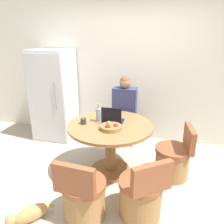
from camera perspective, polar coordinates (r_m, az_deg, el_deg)
The scene contains 13 objects.
ground_plane at distance 3.16m, azimuth -1.27°, elevation -18.66°, with size 12.00×12.00×0.00m, color #B2A899.
wall_back at distance 4.15m, azimuth 4.71°, elevation 10.47°, with size 7.00×0.06×2.60m.
refrigerator at distance 4.35m, azimuth -14.93°, elevation 4.27°, with size 0.73×0.67×1.70m.
dining_table at distance 3.15m, azimuth -0.44°, elevation -7.03°, with size 1.20×1.20×0.77m.
chair_right_side at distance 3.32m, azimuth 15.75°, elevation -11.91°, with size 0.51×0.50×0.78m.
chair_near_right_corner at distance 2.62m, azimuth 7.65°, elevation -20.83°, with size 0.57×0.57×0.78m.
chair_near_camera at distance 2.61m, azimuth -7.47°, elevation -21.16°, with size 0.50×0.50×0.78m.
person_seated at distance 3.82m, azimuth 3.42°, elevation 0.56°, with size 0.40×0.37×1.32m.
laptop at distance 3.09m, azimuth 0.17°, elevation -1.97°, with size 0.28×0.25×0.25m.
fruit_bowl at distance 2.89m, azimuth -0.33°, elevation -3.94°, with size 0.29×0.29×0.10m.
coffee_cup at distance 3.09m, azimuth -7.47°, elevation -2.37°, with size 0.08×0.08×0.08m.
bottle at distance 3.13m, azimuth -3.54°, elevation -0.66°, with size 0.08×0.08×0.27m.
cat at distance 2.80m, azimuth -20.67°, elevation -23.65°, with size 0.38×0.42×0.19m.
Camera 1 is at (0.67, -2.39, 1.97)m, focal length 35.00 mm.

